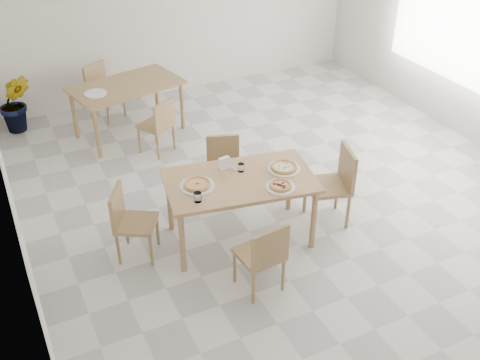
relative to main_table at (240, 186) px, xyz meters
name	(u,v)px	position (x,y,z in m)	size (l,w,h in m)	color
room	(480,31)	(3.86, 0.78, 0.83)	(7.28, 7.00, 7.00)	silver
main_table	(240,186)	(0.00, 0.00, 0.00)	(1.64, 1.11, 0.75)	tan
chair_south	(264,254)	(-0.16, -0.83, -0.21)	(0.42, 0.42, 0.79)	#A17E50
chair_north	(224,164)	(0.18, 0.79, -0.22)	(0.48, 0.48, 0.77)	#A17E50
chair_west	(128,218)	(-1.13, 0.25, -0.21)	(0.53, 0.53, 0.79)	#A17E50
chair_east	(336,180)	(1.08, -0.16, -0.15)	(0.55, 0.55, 0.89)	#A17E50
plate_margherita	(197,186)	(-0.44, 0.06, 0.09)	(0.35, 0.35, 0.02)	white
plate_mushroom	(284,169)	(0.49, -0.04, 0.09)	(0.34, 0.34, 0.02)	white
plate_pepperoni	(280,187)	(0.29, -0.32, 0.09)	(0.29, 0.29, 0.02)	white
pizza_margherita	(197,184)	(-0.44, 0.06, 0.11)	(0.36, 0.36, 0.03)	#F2C072
pizza_mushroom	(284,167)	(0.49, -0.04, 0.11)	(0.37, 0.37, 0.03)	#F2C072
pizza_pepperoni	(281,185)	(0.29, -0.32, 0.11)	(0.28, 0.28, 0.03)	#F2C072
tumbler_a	(198,197)	(-0.53, -0.18, 0.13)	(0.07, 0.07, 0.10)	white
tumbler_b	(241,168)	(0.08, 0.13, 0.13)	(0.07, 0.07, 0.09)	white
napkin_holder	(224,164)	(-0.06, 0.24, 0.15)	(0.13, 0.07, 0.14)	silver
fork_a	(232,166)	(0.04, 0.27, 0.08)	(0.02, 0.19, 0.01)	silver
fork_b	(232,167)	(0.03, 0.25, 0.08)	(0.01, 0.17, 0.01)	silver
second_table	(127,90)	(-0.36, 2.84, 0.00)	(1.62, 1.14, 0.75)	#A17E50
chair_back_s	(159,123)	(-0.15, 2.11, -0.22)	(0.52, 0.52, 0.77)	#A17E50
chair_back_n	(101,87)	(-0.56, 3.53, -0.19)	(0.56, 0.56, 0.82)	#A17E50
plate_empty	(96,94)	(-0.81, 2.71, 0.09)	(0.30, 0.30, 0.02)	white
potted_plant	(16,103)	(-1.77, 3.63, -0.24)	(0.47, 0.38, 0.86)	#1C5E21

